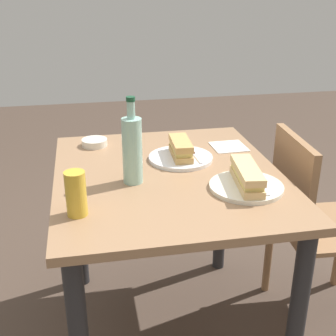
% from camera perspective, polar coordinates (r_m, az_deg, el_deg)
% --- Properties ---
extents(ground_plane, '(8.00, 8.00, 0.00)m').
position_cam_1_polar(ground_plane, '(2.09, 0.00, -20.04)').
color(ground_plane, '#47382D').
extents(dining_table, '(0.97, 0.83, 0.76)m').
position_cam_1_polar(dining_table, '(1.72, 0.00, -4.59)').
color(dining_table, '#997251').
rests_on(dining_table, ground).
extents(chair_far, '(0.43, 0.43, 0.86)m').
position_cam_1_polar(chair_far, '(1.98, 17.69, -6.24)').
color(chair_far, '#936B47').
rests_on(chair_far, ground).
extents(plate_near, '(0.25, 0.25, 0.01)m').
position_cam_1_polar(plate_near, '(1.56, 9.92, -2.36)').
color(plate_near, silver).
rests_on(plate_near, dining_table).
extents(baguette_sandwich_near, '(0.24, 0.10, 0.07)m').
position_cam_1_polar(baguette_sandwich_near, '(1.54, 10.02, -0.97)').
color(baguette_sandwich_near, '#DBB77A').
rests_on(baguette_sandwich_near, plate_near).
extents(knife_near, '(0.18, 0.05, 0.01)m').
position_cam_1_polar(knife_near, '(1.58, 11.90, -1.76)').
color(knife_near, silver).
rests_on(knife_near, plate_near).
extents(plate_far, '(0.25, 0.25, 0.01)m').
position_cam_1_polar(plate_far, '(1.78, 1.62, 1.29)').
color(plate_far, white).
rests_on(plate_far, dining_table).
extents(baguette_sandwich_far, '(0.18, 0.08, 0.07)m').
position_cam_1_polar(baguette_sandwich_far, '(1.77, 1.63, 2.54)').
color(baguette_sandwich_far, tan).
rests_on(baguette_sandwich_far, plate_far).
extents(knife_far, '(0.18, 0.02, 0.01)m').
position_cam_1_polar(knife_far, '(1.80, 3.32, 1.83)').
color(knife_far, silver).
rests_on(knife_far, plate_far).
extents(water_bottle, '(0.07, 0.07, 0.31)m').
position_cam_1_polar(water_bottle, '(1.55, -4.58, 2.43)').
color(water_bottle, '#99C6B7').
rests_on(water_bottle, dining_table).
extents(beer_glass, '(0.06, 0.06, 0.14)m').
position_cam_1_polar(beer_glass, '(1.37, -11.64, -3.22)').
color(beer_glass, gold).
rests_on(beer_glass, dining_table).
extents(olive_bowl, '(0.11, 0.11, 0.03)m').
position_cam_1_polar(olive_bowl, '(1.95, -9.33, 3.22)').
color(olive_bowl, silver).
rests_on(olive_bowl, dining_table).
extents(paper_napkin, '(0.14, 0.14, 0.00)m').
position_cam_1_polar(paper_napkin, '(1.93, 7.74, 2.71)').
color(paper_napkin, white).
rests_on(paper_napkin, dining_table).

